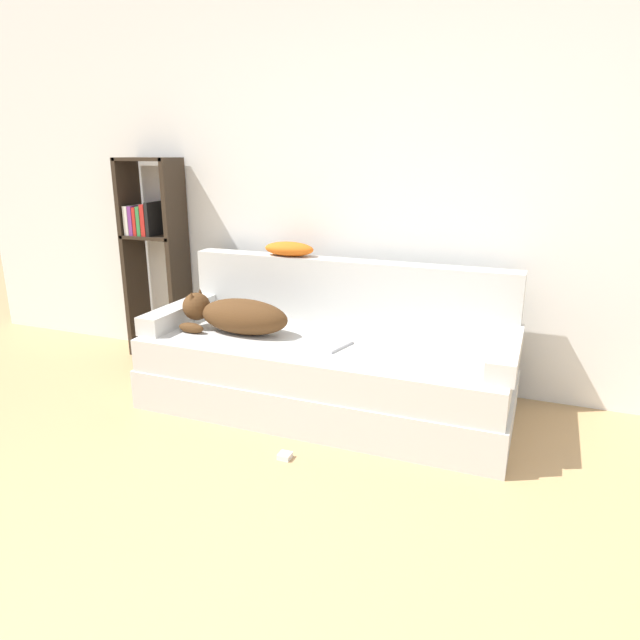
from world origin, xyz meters
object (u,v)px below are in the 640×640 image
(power_adapter, at_px, (285,456))
(laptop, at_px, (323,343))
(dog, at_px, (235,315))
(bookshelf, at_px, (153,244))
(throw_pillow, at_px, (289,249))
(couch, at_px, (326,374))

(power_adapter, bearing_deg, laptop, 91.20)
(dog, distance_m, bookshelf, 1.17)
(throw_pillow, bearing_deg, power_adapter, -67.06)
(throw_pillow, relative_size, bookshelf, 0.23)
(laptop, relative_size, power_adapter, 5.13)
(couch, relative_size, power_adapter, 34.58)
(laptop, bearing_deg, dog, -166.41)
(couch, xyz_separation_m, throw_pillow, (-0.42, 0.39, 0.70))
(couch, relative_size, dog, 3.06)
(couch, distance_m, laptop, 0.25)
(laptop, xyz_separation_m, power_adapter, (0.01, -0.57, -0.44))
(dog, xyz_separation_m, bookshelf, (-1.00, 0.53, 0.31))
(dog, bearing_deg, throw_pillow, 71.41)
(laptop, relative_size, throw_pillow, 0.95)
(couch, bearing_deg, laptop, -79.85)
(bookshelf, bearing_deg, power_adapter, -34.67)
(bookshelf, height_order, power_adapter, bookshelf)
(couch, distance_m, power_adapter, 0.69)
(dog, height_order, throw_pillow, throw_pillow)
(laptop, height_order, throw_pillow, throw_pillow)
(dog, distance_m, laptop, 0.60)
(bookshelf, relative_size, power_adapter, 23.28)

